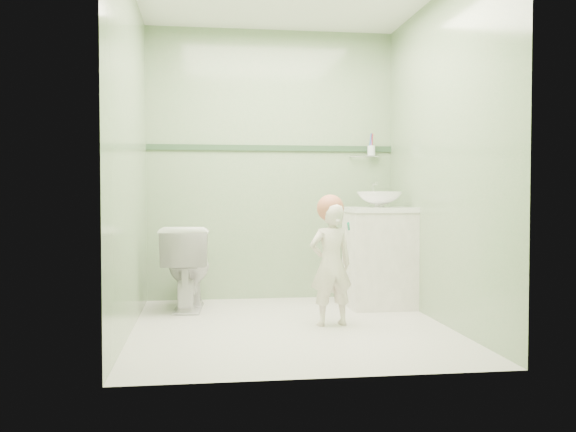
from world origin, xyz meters
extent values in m
plane|color=beige|center=(0.00, 0.00, 0.00)|extent=(2.50, 2.50, 0.00)
cube|color=#7DA273|center=(0.00, 1.25, 1.20)|extent=(2.20, 0.04, 2.40)
cube|color=#7DA273|center=(0.00, -1.25, 1.20)|extent=(2.20, 0.04, 2.40)
cube|color=#7DA273|center=(-1.10, 0.00, 1.20)|extent=(0.04, 2.50, 2.40)
cube|color=#7DA273|center=(1.10, 0.00, 1.20)|extent=(0.04, 2.50, 2.40)
cube|color=#2E4B31|center=(0.00, 1.24, 1.35)|extent=(2.20, 0.02, 0.05)
cube|color=beige|center=(0.84, 0.70, 0.40)|extent=(0.52, 0.50, 0.80)
cube|color=white|center=(0.84, 0.70, 0.81)|extent=(0.54, 0.52, 0.04)
imported|color=white|center=(0.84, 0.70, 0.89)|extent=(0.37, 0.37, 0.13)
cylinder|color=silver|center=(0.84, 0.90, 0.95)|extent=(0.03, 0.03, 0.18)
cylinder|color=silver|center=(0.84, 0.85, 1.03)|extent=(0.02, 0.12, 0.02)
cylinder|color=silver|center=(0.84, 1.20, 1.28)|extent=(0.26, 0.02, 0.02)
cylinder|color=silver|center=(0.90, 1.18, 1.33)|extent=(0.07, 0.07, 0.09)
cylinder|color=purple|center=(0.90, 1.17, 1.40)|extent=(0.01, 0.01, 0.17)
cylinder|color=red|center=(0.91, 1.19, 1.40)|extent=(0.01, 0.01, 0.17)
cylinder|color=red|center=(0.89, 1.17, 1.40)|extent=(0.01, 0.01, 0.17)
cylinder|color=blue|center=(0.89, 1.17, 1.40)|extent=(0.01, 0.01, 0.17)
imported|color=white|center=(-0.74, 0.80, 0.34)|extent=(0.43, 0.70, 0.68)
imported|color=beige|center=(0.29, 0.03, 0.44)|extent=(0.35, 0.26, 0.87)
sphere|color=#BA6748|center=(0.29, 0.05, 0.84)|extent=(0.19, 0.19, 0.19)
cylinder|color=#0F8961|center=(0.39, -0.09, 0.71)|extent=(0.05, 0.14, 0.06)
cube|color=white|center=(0.33, -0.05, 0.75)|extent=(0.03, 0.03, 0.02)
camera|label=1|loc=(-0.62, -4.38, 0.94)|focal=39.40mm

